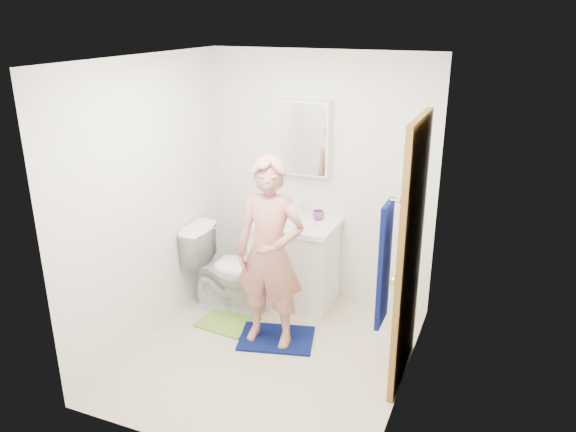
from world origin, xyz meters
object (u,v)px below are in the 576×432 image
object	(u,v)px
vanity_cabinet	(295,265)
man	(270,254)
towel	(384,265)
toilet	(230,269)
soap_dispenser	(267,209)
medicine_cabinet	(305,138)
toothbrush_cup	(319,215)

from	to	relation	value
vanity_cabinet	man	world-z (taller)	man
towel	man	bearing A→B (deg)	146.55
toilet	soap_dispenser	size ratio (longest dim) A/B	4.38
vanity_cabinet	toilet	bearing A→B (deg)	-146.41
medicine_cabinet	towel	world-z (taller)	medicine_cabinet
toothbrush_cup	man	xyz separation A→B (m)	(-0.11, -0.89, -0.05)
soap_dispenser	man	xyz separation A→B (m)	(0.36, -0.74, -0.10)
towel	toilet	world-z (taller)	towel
vanity_cabinet	toothbrush_cup	world-z (taller)	toothbrush_cup
towel	man	xyz separation A→B (m)	(-1.10, 0.73, -0.41)
towel	man	size ratio (longest dim) A/B	0.49
vanity_cabinet	soap_dispenser	size ratio (longest dim) A/B	4.25
toilet	toothbrush_cup	bearing A→B (deg)	-59.48
soap_dispenser	toothbrush_cup	distance (m)	0.49
toothbrush_cup	medicine_cabinet	bearing A→B (deg)	152.60
medicine_cabinet	toothbrush_cup	distance (m)	0.74
medicine_cabinet	toilet	world-z (taller)	medicine_cabinet
toothbrush_cup	soap_dispenser	bearing A→B (deg)	-162.78
toilet	man	size ratio (longest dim) A/B	0.50
vanity_cabinet	towel	distance (m)	2.08
towel	toothbrush_cup	bearing A→B (deg)	121.61
toilet	soap_dispenser	distance (m)	0.68
medicine_cabinet	man	size ratio (longest dim) A/B	0.43
medicine_cabinet	toothbrush_cup	world-z (taller)	medicine_cabinet
vanity_cabinet	medicine_cabinet	size ratio (longest dim) A/B	1.14
soap_dispenser	man	bearing A→B (deg)	-64.26
towel	toothbrush_cup	size ratio (longest dim) A/B	7.31
towel	toothbrush_cup	world-z (taller)	towel
man	medicine_cabinet	bearing A→B (deg)	92.06
soap_dispenser	man	distance (m)	0.83
towel	vanity_cabinet	bearing A→B (deg)	128.47
soap_dispenser	man	size ratio (longest dim) A/B	0.11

